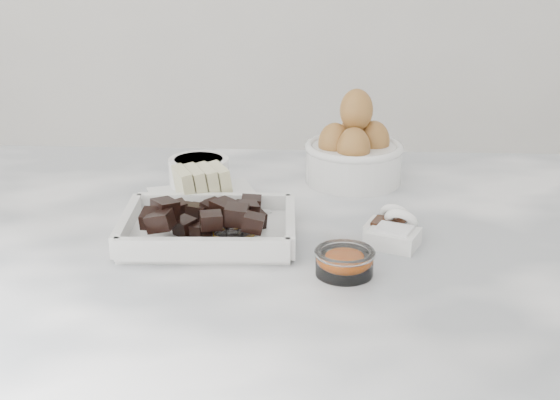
{
  "coord_description": "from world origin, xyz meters",
  "views": [
    {
      "loc": [
        0.07,
        -0.95,
        1.34
      ],
      "look_at": [
        0.02,
        0.03,
        0.98
      ],
      "focal_mm": 50.0,
      "sensor_mm": 36.0,
      "label": 1
    }
  ],
  "objects_px": {
    "butter_plate": "(204,194)",
    "zest_bowl": "(345,261)",
    "chocolate_dish": "(208,222)",
    "honey_bowl": "(232,230)",
    "egg_bowl": "(354,152)",
    "salt_spoon": "(396,233)",
    "sugar_ramekin": "(199,174)",
    "vanilla_spoon": "(390,226)"
  },
  "relations": [
    {
      "from": "egg_bowl",
      "to": "salt_spoon",
      "type": "bearing_deg",
      "value": -79.45
    },
    {
      "from": "chocolate_dish",
      "to": "sugar_ramekin",
      "type": "height_order",
      "value": "chocolate_dish"
    },
    {
      "from": "vanilla_spoon",
      "to": "sugar_ramekin",
      "type": "bearing_deg",
      "value": 150.57
    },
    {
      "from": "chocolate_dish",
      "to": "egg_bowl",
      "type": "xyz_separation_m",
      "value": [
        0.2,
        0.24,
        0.02
      ]
    },
    {
      "from": "butter_plate",
      "to": "egg_bowl",
      "type": "distance_m",
      "value": 0.26
    },
    {
      "from": "butter_plate",
      "to": "vanilla_spoon",
      "type": "height_order",
      "value": "butter_plate"
    },
    {
      "from": "zest_bowl",
      "to": "vanilla_spoon",
      "type": "xyz_separation_m",
      "value": [
        0.06,
        0.12,
        -0.0
      ]
    },
    {
      "from": "chocolate_dish",
      "to": "salt_spoon",
      "type": "distance_m",
      "value": 0.24
    },
    {
      "from": "vanilla_spoon",
      "to": "salt_spoon",
      "type": "distance_m",
      "value": 0.03
    },
    {
      "from": "chocolate_dish",
      "to": "honey_bowl",
      "type": "height_order",
      "value": "chocolate_dish"
    },
    {
      "from": "honey_bowl",
      "to": "vanilla_spoon",
      "type": "height_order",
      "value": "vanilla_spoon"
    },
    {
      "from": "salt_spoon",
      "to": "chocolate_dish",
      "type": "bearing_deg",
      "value": 179.08
    },
    {
      "from": "butter_plate",
      "to": "vanilla_spoon",
      "type": "bearing_deg",
      "value": -19.2
    },
    {
      "from": "honey_bowl",
      "to": "zest_bowl",
      "type": "bearing_deg",
      "value": -32.14
    },
    {
      "from": "egg_bowl",
      "to": "salt_spoon",
      "type": "height_order",
      "value": "egg_bowl"
    },
    {
      "from": "butter_plate",
      "to": "honey_bowl",
      "type": "distance_m",
      "value": 0.13
    },
    {
      "from": "egg_bowl",
      "to": "zest_bowl",
      "type": "height_order",
      "value": "egg_bowl"
    },
    {
      "from": "chocolate_dish",
      "to": "sugar_ramekin",
      "type": "distance_m",
      "value": 0.18
    },
    {
      "from": "butter_plate",
      "to": "sugar_ramekin",
      "type": "relative_size",
      "value": 2.15
    },
    {
      "from": "butter_plate",
      "to": "vanilla_spoon",
      "type": "relative_size",
      "value": 2.38
    },
    {
      "from": "honey_bowl",
      "to": "vanilla_spoon",
      "type": "relative_size",
      "value": 0.9
    },
    {
      "from": "butter_plate",
      "to": "zest_bowl",
      "type": "height_order",
      "value": "butter_plate"
    },
    {
      "from": "sugar_ramekin",
      "to": "vanilla_spoon",
      "type": "height_order",
      "value": "sugar_ramekin"
    },
    {
      "from": "chocolate_dish",
      "to": "vanilla_spoon",
      "type": "xyz_separation_m",
      "value": [
        0.24,
        0.02,
        -0.01
      ]
    },
    {
      "from": "zest_bowl",
      "to": "salt_spoon",
      "type": "distance_m",
      "value": 0.11
    },
    {
      "from": "sugar_ramekin",
      "to": "zest_bowl",
      "type": "bearing_deg",
      "value": -52.04
    },
    {
      "from": "butter_plate",
      "to": "sugar_ramekin",
      "type": "height_order",
      "value": "butter_plate"
    },
    {
      "from": "honey_bowl",
      "to": "salt_spoon",
      "type": "height_order",
      "value": "salt_spoon"
    },
    {
      "from": "chocolate_dish",
      "to": "salt_spoon",
      "type": "bearing_deg",
      "value": -0.92
    },
    {
      "from": "chocolate_dish",
      "to": "zest_bowl",
      "type": "distance_m",
      "value": 0.2
    },
    {
      "from": "salt_spoon",
      "to": "honey_bowl",
      "type": "bearing_deg",
      "value": -179.34
    },
    {
      "from": "sugar_ramekin",
      "to": "egg_bowl",
      "type": "xyz_separation_m",
      "value": [
        0.24,
        0.07,
        0.02
      ]
    },
    {
      "from": "butter_plate",
      "to": "salt_spoon",
      "type": "distance_m",
      "value": 0.29
    },
    {
      "from": "honey_bowl",
      "to": "salt_spoon",
      "type": "xyz_separation_m",
      "value": [
        0.21,
        0.0,
        -0.0
      ]
    },
    {
      "from": "egg_bowl",
      "to": "honey_bowl",
      "type": "height_order",
      "value": "egg_bowl"
    },
    {
      "from": "chocolate_dish",
      "to": "salt_spoon",
      "type": "relative_size",
      "value": 2.63
    },
    {
      "from": "vanilla_spoon",
      "to": "chocolate_dish",
      "type": "bearing_deg",
      "value": -174.77
    },
    {
      "from": "chocolate_dish",
      "to": "sugar_ramekin",
      "type": "xyz_separation_m",
      "value": [
        -0.04,
        0.18,
        0.01
      ]
    },
    {
      "from": "egg_bowl",
      "to": "salt_spoon",
      "type": "xyz_separation_m",
      "value": [
        0.05,
        -0.25,
        -0.03
      ]
    },
    {
      "from": "egg_bowl",
      "to": "honey_bowl",
      "type": "xyz_separation_m",
      "value": [
        -0.16,
        -0.25,
        -0.03
      ]
    },
    {
      "from": "egg_bowl",
      "to": "zest_bowl",
      "type": "xyz_separation_m",
      "value": [
        -0.02,
        -0.34,
        -0.03
      ]
    },
    {
      "from": "butter_plate",
      "to": "zest_bowl",
      "type": "relative_size",
      "value": 2.69
    }
  ]
}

